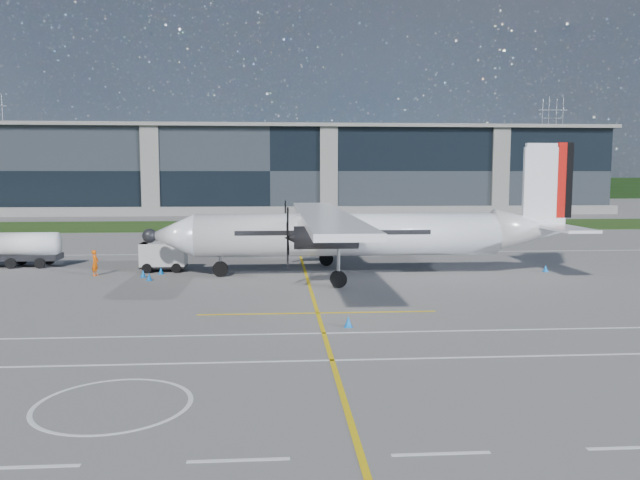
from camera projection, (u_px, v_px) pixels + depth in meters
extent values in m
plane|color=#5E5C59|center=(268.00, 231.00, 76.63)|extent=(400.00, 400.00, 0.00)
cube|color=#203E11|center=(269.00, 226.00, 84.56)|extent=(400.00, 18.00, 0.04)
cube|color=black|center=(271.00, 171.00, 115.53)|extent=(120.00, 20.00, 15.00)
cube|color=black|center=(272.00, 189.00, 175.52)|extent=(400.00, 6.00, 6.00)
cube|color=yellow|center=(304.00, 266.00, 47.08)|extent=(0.20, 70.00, 0.01)
cube|color=white|center=(251.00, 362.00, 23.06)|extent=(90.00, 0.15, 0.01)
imported|color=#F25907|center=(95.00, 261.00, 42.68)|extent=(0.70, 0.90, 2.03)
cone|color=blue|center=(348.00, 322.00, 28.34)|extent=(0.36, 0.36, 0.50)
cone|color=blue|center=(308.00, 247.00, 57.76)|extent=(0.36, 0.36, 0.50)
cone|color=blue|center=(546.00, 268.00, 44.48)|extent=(0.36, 0.36, 0.50)
cone|color=blue|center=(161.00, 271.00, 43.42)|extent=(0.36, 0.36, 0.50)
cone|color=blue|center=(143.00, 274.00, 42.06)|extent=(0.36, 0.36, 0.50)
cone|color=blue|center=(149.00, 277.00, 40.80)|extent=(0.36, 0.36, 0.50)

